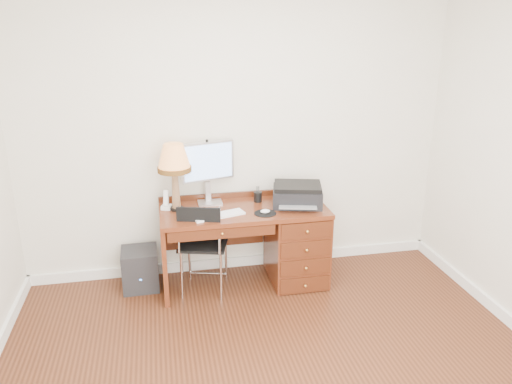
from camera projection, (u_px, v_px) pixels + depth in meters
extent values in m
plane|color=#381A0C|center=(280.00, 381.00, 3.44)|extent=(4.00, 4.00, 0.00)
plane|color=silver|center=(237.00, 135.00, 4.62)|extent=(4.00, 0.00, 4.00)
cube|color=white|center=(238.00, 261.00, 5.03)|extent=(4.00, 0.03, 0.10)
cube|color=#622914|center=(244.00, 210.00, 4.49)|extent=(1.50, 0.65, 0.04)
cube|color=#622914|center=(296.00, 244.00, 4.71)|extent=(0.50, 0.61, 0.71)
cube|color=#622914|center=(164.00, 255.00, 4.48)|extent=(0.04, 0.61, 0.71)
cube|color=#4D200F|center=(214.00, 227.00, 4.81)|extent=(0.96, 0.03, 0.39)
cube|color=#4D200F|center=(222.00, 233.00, 4.19)|extent=(0.91, 0.03, 0.09)
sphere|color=#BF8C3F|center=(306.00, 259.00, 4.40)|extent=(0.03, 0.03, 0.03)
cube|color=silver|center=(210.00, 203.00, 4.61)|extent=(0.25, 0.21, 0.01)
cube|color=silver|center=(209.00, 191.00, 4.62)|extent=(0.06, 0.04, 0.18)
cube|color=silver|center=(208.00, 161.00, 4.51)|extent=(0.49, 0.17, 0.36)
cube|color=#4C8CF2|center=(209.00, 162.00, 4.49)|extent=(0.44, 0.13, 0.32)
cube|color=white|center=(219.00, 215.00, 4.30)|extent=(0.47, 0.25, 0.02)
cylinder|color=black|center=(265.00, 213.00, 4.37)|extent=(0.19, 0.19, 0.01)
ellipsoid|color=white|center=(265.00, 211.00, 4.36)|extent=(0.09, 0.06, 0.03)
cube|color=black|center=(297.00, 196.00, 4.56)|extent=(0.51, 0.44, 0.16)
cube|color=black|center=(298.00, 186.00, 4.53)|extent=(0.49, 0.42, 0.04)
cylinder|color=black|center=(177.00, 209.00, 4.45)|extent=(0.12, 0.12, 0.02)
cone|color=olive|center=(176.00, 188.00, 4.39)|extent=(0.08, 0.08, 0.36)
cone|color=#D78644|center=(174.00, 157.00, 4.29)|extent=(0.29, 0.29, 0.22)
cylinder|color=#593814|center=(175.00, 169.00, 4.33)|extent=(0.29, 0.29, 0.04)
cube|color=white|center=(167.00, 207.00, 4.47)|extent=(0.11, 0.11, 0.04)
cube|color=white|center=(166.00, 198.00, 4.44)|extent=(0.06, 0.07, 0.14)
cylinder|color=black|center=(258.00, 197.00, 4.64)|extent=(0.08, 0.08, 0.09)
cube|color=black|center=(204.00, 243.00, 4.47)|extent=(0.51, 0.51, 0.03)
cube|color=black|center=(205.00, 221.00, 4.20)|extent=(0.36, 0.12, 0.25)
cylinder|color=silver|center=(184.00, 259.00, 4.68)|extent=(0.02, 0.02, 0.46)
cylinder|color=silver|center=(221.00, 256.00, 4.74)|extent=(0.02, 0.02, 0.46)
cylinder|color=silver|center=(187.00, 277.00, 4.35)|extent=(0.02, 0.02, 0.46)
cylinder|color=silver|center=(226.00, 273.00, 4.42)|extent=(0.02, 0.02, 0.46)
cylinder|color=silver|center=(184.00, 232.00, 4.19)|extent=(0.02, 0.02, 0.41)
cylinder|color=silver|center=(226.00, 229.00, 4.26)|extent=(0.02, 0.02, 0.41)
cube|color=black|center=(140.00, 269.00, 4.59)|extent=(0.33, 0.33, 0.38)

